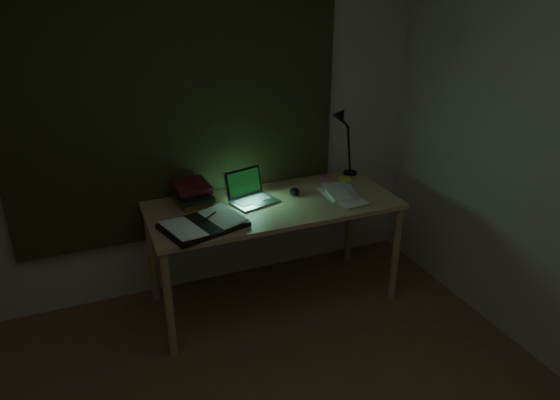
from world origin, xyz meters
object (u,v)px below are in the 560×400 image
(open_textbook, at_px, (203,224))
(book_stack, at_px, (192,193))
(loose_papers, at_px, (332,195))
(desk, at_px, (273,253))
(laptop, at_px, (254,188))
(desk_lamp, at_px, (352,140))

(open_textbook, bearing_deg, book_stack, 70.03)
(loose_papers, bearing_deg, desk, 174.03)
(desk, height_order, laptop, laptop)
(desk_lamp, bearing_deg, laptop, -177.40)
(laptop, distance_m, open_textbook, 0.46)
(laptop, bearing_deg, desk_lamp, -1.06)
(book_stack, distance_m, desk_lamp, 1.25)
(laptop, bearing_deg, open_textbook, -167.28)
(book_stack, bearing_deg, open_textbook, -93.59)
(desk, xyz_separation_m, open_textbook, (-0.51, -0.17, 0.39))
(laptop, height_order, open_textbook, laptop)
(desk_lamp, bearing_deg, open_textbook, -172.71)
(book_stack, distance_m, loose_papers, 0.93)
(laptop, height_order, desk_lamp, desk_lamp)
(desk, relative_size, book_stack, 6.34)
(desk, distance_m, desk_lamp, 1.02)
(desk, xyz_separation_m, laptop, (-0.11, 0.05, 0.48))
(open_textbook, bearing_deg, desk_lamp, 3.68)
(book_stack, xyz_separation_m, loose_papers, (0.90, -0.24, -0.06))
(laptop, bearing_deg, desk, -41.89)
(book_stack, height_order, loose_papers, book_stack)
(laptop, relative_size, desk_lamp, 0.60)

